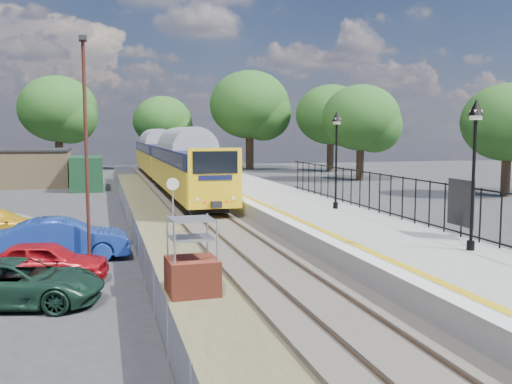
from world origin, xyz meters
name	(u,v)px	position (x,y,z in m)	size (l,w,h in m)	color
ground	(263,261)	(0.00, 0.00, 0.00)	(120.00, 120.00, 0.00)	#2D2D30
track_bed	(202,219)	(-0.47, 9.67, 0.09)	(5.90, 80.00, 0.29)	#473F38
platform	(299,213)	(4.20, 8.00, 0.45)	(5.00, 70.00, 0.90)	gray
platform_edge	(260,205)	(2.14, 8.00, 0.90)	(0.90, 70.00, 0.01)	silver
victorian_lamp_south	(475,139)	(5.50, -4.00, 4.30)	(0.44, 0.44, 4.60)	black
victorian_lamp_north	(337,137)	(5.30, 6.00, 4.30)	(0.44, 0.44, 4.60)	black
palisade_fence	(400,197)	(6.55, 2.24, 1.84)	(0.12, 26.00, 2.00)	black
wire_fence	(125,206)	(-4.20, 12.00, 0.60)	(0.06, 52.00, 1.20)	#999EA3
outbuilding	(32,169)	(-10.91, 31.21, 1.52)	(10.80, 10.10, 3.12)	#9E8359
tree_line	(167,112)	(1.40, 42.00, 6.61)	(56.80, 43.80, 11.88)	#332319
train	(168,158)	(0.00, 28.98, 2.34)	(2.82, 40.83, 3.51)	yellow
brick_plinth	(192,258)	(-3.04, -3.55, 1.05)	(1.42, 1.42, 2.19)	maroon
speed_sign	(173,198)	(-2.50, 5.08, 1.75)	(0.52, 0.14, 2.60)	#999EA3
carpark_lamp	(86,138)	(-5.85, 0.90, 4.31)	(0.25, 0.50, 7.62)	#451E17
car_green	(17,283)	(-7.57, -3.28, 0.61)	(2.02, 4.39, 1.22)	#163325
car_red	(45,262)	(-7.08, -1.02, 0.63)	(1.50, 3.72, 1.27)	#B31018
car_blue	(63,239)	(-6.75, 1.95, 0.75)	(1.59, 4.56, 1.50)	navy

